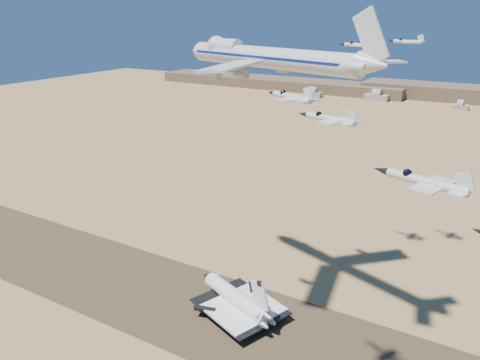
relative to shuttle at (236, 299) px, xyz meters
The scene contains 13 objects.
ground 16.30m from the shuttle, 158.19° to the right, with size 1200.00×1200.00×0.00m, color #AA894B.
runway 16.29m from the shuttle, 158.19° to the right, with size 600.00×50.00×0.06m, color #4F3B27.
hangars 479.16m from the shuttle, 99.40° to the left, with size 200.50×29.50×30.00m.
shuttle is the anchor object (origin of this frame).
carrier_747 88.82m from the shuttle, 88.84° to the left, with size 88.79×65.83×22.34m.
crew_a 12.38m from the shuttle, 44.50° to the right, with size 0.64×0.42×1.76m, color #E03E0D.
crew_b 12.41m from the shuttle, 42.59° to the right, with size 0.83×0.48×1.70m, color #E03E0D.
crew_c 12.43m from the shuttle, 49.15° to the right, with size 0.98×0.50×1.67m, color #E03E0D.
chase_jet_a 93.52m from the shuttle, 41.74° to the right, with size 15.56×9.90×4.07m.
chase_jet_b 99.95m from the shuttle, 40.07° to the right, with size 14.56×8.45×3.70m.
chase_jet_c 115.76m from the shuttle, 39.33° to the right, with size 16.25×9.47×4.14m.
chase_jet_e 111.27m from the shuttle, 72.83° to the left, with size 15.97×9.06×4.02m.
chase_jet_f 122.45m from the shuttle, 63.83° to the left, with size 15.25×8.86×3.88m.
Camera 1 is at (91.04, -123.07, 106.83)m, focal length 35.00 mm.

